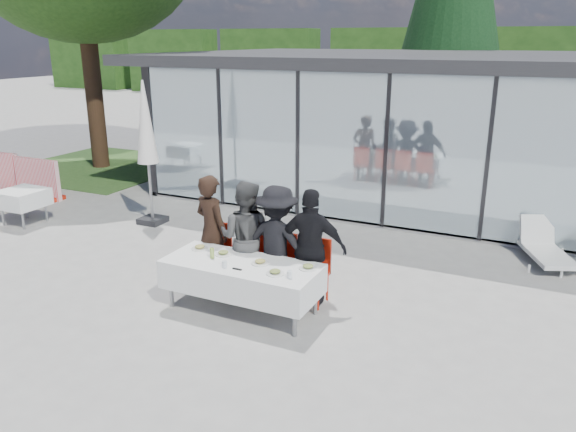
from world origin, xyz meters
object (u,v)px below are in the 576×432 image
object	(u,v)px
spare_table_left	(22,198)
lounger	(544,247)
dining_table	(242,276)
plate_d	(308,267)
plate_b	(223,253)
folded_eyeglasses	(237,269)
diner_chair_a	(217,250)
diner_c	(277,243)
plate_extra	(275,272)
diner_chair_d	(314,267)
plate_c	(260,262)
diner_a	(212,231)
market_umbrella	(146,132)
diner_chair_c	(281,261)
diner_d	(311,248)
plate_a	(200,247)
diner_b	(246,237)
juice_bottle	(212,253)
diner_chair_b	(250,256)

from	to	relation	value
spare_table_left	lounger	xyz separation A→B (m)	(10.09, 2.50, -0.30)
dining_table	plate_d	distance (m)	1.00
plate_b	folded_eyeglasses	size ratio (longest dim) A/B	1.82
diner_chair_a	diner_c	distance (m)	1.21
spare_table_left	plate_extra	bearing A→B (deg)	-13.58
diner_chair_d	plate_c	distance (m)	0.90
plate_extra	diner_a	bearing A→B (deg)	152.70
diner_chair_a	market_umbrella	xyz separation A→B (m)	(-2.89, 1.95, 1.43)
diner_chair_c	market_umbrella	world-z (taller)	market_umbrella
diner_c	market_umbrella	world-z (taller)	market_umbrella
dining_table	diner_d	world-z (taller)	diner_d
diner_chair_a	diner_c	size ratio (longest dim) A/B	0.56
plate_a	spare_table_left	distance (m)	5.55
folded_eyeglasses	diner_chair_a	bearing A→B (deg)	134.42
diner_b	plate_b	distance (m)	0.50
diner_d	plate_a	bearing A→B (deg)	4.71
dining_table	market_umbrella	size ratio (longest dim) A/B	0.75
plate_d	market_umbrella	world-z (taller)	market_umbrella
folded_eyeglasses	lounger	size ratio (longest dim) A/B	0.10
diner_chair_c	diner_chair_d	size ratio (longest dim) A/B	1.00
folded_eyeglasses	spare_table_left	distance (m)	6.54
dining_table	juice_bottle	xyz separation A→B (m)	(-0.47, -0.03, 0.29)
plate_a	plate_extra	size ratio (longest dim) A/B	1.00
diner_b	plate_d	xyz separation A→B (m)	(1.23, -0.42, -0.11)
plate_d	folded_eyeglasses	xyz separation A→B (m)	(-0.87, -0.45, -0.02)
diner_chair_c	plate_extra	bearing A→B (deg)	-68.35
diner_chair_a	folded_eyeglasses	distance (m)	1.41
market_umbrella	plate_c	bearing A→B (deg)	-32.96
diner_c	plate_c	xyz separation A→B (m)	(0.00, -0.55, -0.10)
plate_b	diner_d	bearing A→B (deg)	21.71
diner_b	diner_chair_d	xyz separation A→B (m)	(1.09, 0.12, -0.35)
diner_chair_d	folded_eyeglasses	distance (m)	1.25
folded_eyeglasses	spare_table_left	xyz separation A→B (m)	(-6.30, 1.74, -0.20)
diner_c	spare_table_left	world-z (taller)	diner_c
plate_b	diner_chair_b	bearing A→B (deg)	79.43
diner_chair_d	lounger	bearing A→B (deg)	46.71
diner_b	plate_a	world-z (taller)	diner_b
diner_chair_d	diner_c	bearing A→B (deg)	-167.59
diner_b	diner_chair_c	distance (m)	0.65
diner_b	folded_eyeglasses	world-z (taller)	diner_b
dining_table	juice_bottle	world-z (taller)	juice_bottle
diner_a	diner_chair_a	world-z (taller)	diner_a
folded_eyeglasses	diner_chair_b	bearing A→B (deg)	109.68
dining_table	diner_chair_c	bearing A→B (deg)	71.06
plate_b	spare_table_left	world-z (taller)	plate_b
diner_chair_b	plate_c	size ratio (longest dim) A/B	3.83
diner_chair_c	plate_d	size ratio (longest dim) A/B	3.83
diner_c	plate_d	xyz separation A→B (m)	(0.69, -0.42, -0.10)
juice_bottle	plate_d	bearing A→B (deg)	9.53
diner_chair_a	plate_b	world-z (taller)	diner_chair_a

